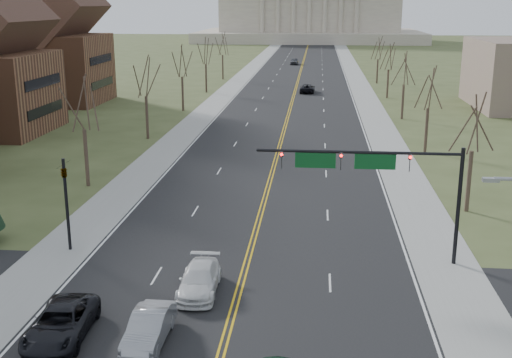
% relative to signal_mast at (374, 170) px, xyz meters
% --- Properties ---
extents(road, '(20.00, 380.00, 0.01)m').
position_rel_signal_mast_xyz_m(road, '(-7.45, 96.50, -5.76)').
color(road, black).
rests_on(road, ground).
extents(cross_road, '(120.00, 14.00, 0.01)m').
position_rel_signal_mast_xyz_m(cross_road, '(-7.45, -7.50, -5.76)').
color(cross_road, black).
rests_on(cross_road, ground).
extents(sidewalk_left, '(4.00, 380.00, 0.03)m').
position_rel_signal_mast_xyz_m(sidewalk_left, '(-19.45, 96.50, -5.75)').
color(sidewalk_left, gray).
rests_on(sidewalk_left, ground).
extents(sidewalk_right, '(4.00, 380.00, 0.03)m').
position_rel_signal_mast_xyz_m(sidewalk_right, '(4.55, 96.50, -5.75)').
color(sidewalk_right, gray).
rests_on(sidewalk_right, ground).
extents(center_line, '(0.42, 380.00, 0.01)m').
position_rel_signal_mast_xyz_m(center_line, '(-7.45, 96.50, -5.75)').
color(center_line, gold).
rests_on(center_line, road).
extents(edge_line_left, '(0.15, 380.00, 0.01)m').
position_rel_signal_mast_xyz_m(edge_line_left, '(-17.25, 96.50, -5.75)').
color(edge_line_left, silver).
rests_on(edge_line_left, road).
extents(edge_line_right, '(0.15, 380.00, 0.01)m').
position_rel_signal_mast_xyz_m(edge_line_right, '(2.35, 96.50, -5.75)').
color(edge_line_right, silver).
rests_on(edge_line_right, road).
extents(capitol, '(90.00, 60.00, 50.00)m').
position_rel_signal_mast_xyz_m(capitol, '(-7.45, 236.41, 8.44)').
color(capitol, beige).
rests_on(capitol, ground).
extents(signal_mast, '(12.12, 0.44, 7.20)m').
position_rel_signal_mast_xyz_m(signal_mast, '(0.00, 0.00, 0.00)').
color(signal_mast, black).
rests_on(signal_mast, ground).
extents(signal_left, '(0.32, 0.36, 6.00)m').
position_rel_signal_mast_xyz_m(signal_left, '(-18.95, 0.00, -2.05)').
color(signal_left, black).
rests_on(signal_left, ground).
extents(tree_r_0, '(3.74, 3.74, 8.50)m').
position_rel_signal_mast_xyz_m(tree_r_0, '(8.05, 10.50, 0.79)').
color(tree_r_0, '#3D3124').
rests_on(tree_r_0, ground).
extents(tree_l_0, '(3.96, 3.96, 9.00)m').
position_rel_signal_mast_xyz_m(tree_l_0, '(-22.95, 14.50, 1.18)').
color(tree_l_0, '#3D3124').
rests_on(tree_l_0, ground).
extents(tree_r_1, '(3.74, 3.74, 8.50)m').
position_rel_signal_mast_xyz_m(tree_r_1, '(8.05, 30.50, 0.79)').
color(tree_r_1, '#3D3124').
rests_on(tree_r_1, ground).
extents(tree_l_1, '(3.96, 3.96, 9.00)m').
position_rel_signal_mast_xyz_m(tree_l_1, '(-22.95, 34.50, 1.18)').
color(tree_l_1, '#3D3124').
rests_on(tree_l_1, ground).
extents(tree_r_2, '(3.74, 3.74, 8.50)m').
position_rel_signal_mast_xyz_m(tree_r_2, '(8.05, 50.50, 0.79)').
color(tree_r_2, '#3D3124').
rests_on(tree_r_2, ground).
extents(tree_l_2, '(3.96, 3.96, 9.00)m').
position_rel_signal_mast_xyz_m(tree_l_2, '(-22.95, 54.50, 1.18)').
color(tree_l_2, '#3D3124').
rests_on(tree_l_2, ground).
extents(tree_r_3, '(3.74, 3.74, 8.50)m').
position_rel_signal_mast_xyz_m(tree_r_3, '(8.05, 70.50, 0.79)').
color(tree_r_3, '#3D3124').
rests_on(tree_r_3, ground).
extents(tree_l_3, '(3.96, 3.96, 9.00)m').
position_rel_signal_mast_xyz_m(tree_l_3, '(-22.95, 74.50, 1.18)').
color(tree_l_3, '#3D3124').
rests_on(tree_l_3, ground).
extents(tree_r_4, '(3.74, 3.74, 8.50)m').
position_rel_signal_mast_xyz_m(tree_r_4, '(8.05, 90.50, 0.79)').
color(tree_r_4, '#3D3124').
rests_on(tree_r_4, ground).
extents(tree_l_4, '(3.96, 3.96, 9.00)m').
position_rel_signal_mast_xyz_m(tree_l_4, '(-22.95, 94.50, 1.18)').
color(tree_l_4, '#3D3124').
rests_on(tree_l_4, ground).
extents(bldg_left_far, '(17.10, 14.28, 23.25)m').
position_rel_signal_mast_xyz_m(bldg_left_far, '(-45.44, 60.50, 3.78)').
color(bldg_left_far, brown).
rests_on(bldg_left_far, ground).
extents(car_sb_inner_lead, '(1.66, 4.58, 1.50)m').
position_rel_signal_mast_xyz_m(car_sb_inner_lead, '(-10.91, -10.91, -5.00)').
color(car_sb_inner_lead, gray).
rests_on(car_sb_inner_lead, road).
extents(car_sb_outer_lead, '(2.87, 5.65, 1.53)m').
position_rel_signal_mast_xyz_m(car_sb_outer_lead, '(-15.13, -10.91, -4.99)').
color(car_sb_outer_lead, black).
rests_on(car_sb_outer_lead, road).
extents(car_sb_inner_second, '(2.18, 5.04, 1.45)m').
position_rel_signal_mast_xyz_m(car_sb_inner_second, '(-9.56, -5.41, -5.03)').
color(car_sb_inner_second, silver).
rests_on(car_sb_inner_second, road).
extents(car_far_nb, '(2.60, 5.38, 1.48)m').
position_rel_signal_mast_xyz_m(car_far_nb, '(-5.25, 75.87, -5.01)').
color(car_far_nb, black).
rests_on(car_far_nb, road).
extents(car_far_sb, '(2.11, 4.83, 1.62)m').
position_rel_signal_mast_xyz_m(car_far_sb, '(-9.54, 128.54, -4.94)').
color(car_far_sb, '#494B51').
rests_on(car_far_sb, road).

